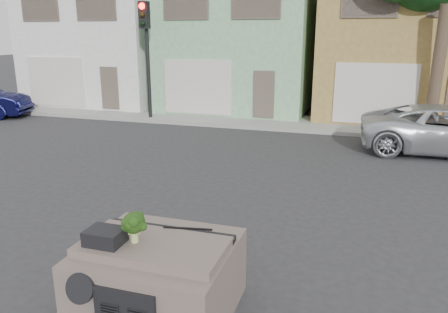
% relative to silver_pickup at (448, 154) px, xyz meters
% --- Properties ---
extents(ground_plane, '(120.00, 120.00, 0.00)m').
position_rel_silver_pickup_xyz_m(ground_plane, '(-5.29, -7.41, 0.00)').
color(ground_plane, '#303033').
rests_on(ground_plane, ground).
extents(sidewalk, '(40.00, 3.00, 0.15)m').
position_rel_silver_pickup_xyz_m(sidewalk, '(-5.29, 3.09, 0.07)').
color(sidewalk, gray).
rests_on(sidewalk, ground).
extents(townhouse_white, '(7.20, 8.20, 7.55)m').
position_rel_silver_pickup_xyz_m(townhouse_white, '(-16.29, 7.09, 3.77)').
color(townhouse_white, white).
rests_on(townhouse_white, ground).
extents(townhouse_mint, '(7.20, 8.20, 7.55)m').
position_rel_silver_pickup_xyz_m(townhouse_mint, '(-8.79, 7.09, 3.77)').
color(townhouse_mint, '#88BE8C').
rests_on(townhouse_mint, ground).
extents(townhouse_tan, '(7.20, 8.20, 7.55)m').
position_rel_silver_pickup_xyz_m(townhouse_tan, '(-1.29, 7.09, 3.77)').
color(townhouse_tan, '#A08142').
rests_on(townhouse_tan, ground).
extents(silver_pickup, '(5.62, 2.63, 1.55)m').
position_rel_silver_pickup_xyz_m(silver_pickup, '(0.00, 0.00, 0.00)').
color(silver_pickup, silver).
rests_on(silver_pickup, ground).
extents(traffic_signal, '(0.40, 0.40, 5.10)m').
position_rel_silver_pickup_xyz_m(traffic_signal, '(-11.79, 2.09, 2.55)').
color(traffic_signal, black).
rests_on(traffic_signal, ground).
extents(tree_near, '(4.40, 4.00, 8.50)m').
position_rel_silver_pickup_xyz_m(tree_near, '(-0.29, 2.39, 4.25)').
color(tree_near, '#113815').
rests_on(tree_near, ground).
extents(car_dashboard, '(2.00, 1.80, 1.12)m').
position_rel_silver_pickup_xyz_m(car_dashboard, '(-5.29, -10.41, 0.56)').
color(car_dashboard, '#695952').
rests_on(car_dashboard, ground).
extents(instrument_hump, '(0.48, 0.38, 0.20)m').
position_rel_silver_pickup_xyz_m(instrument_hump, '(-5.87, -10.76, 1.22)').
color(instrument_hump, black).
rests_on(instrument_hump, car_dashboard).
extents(wiper_arm, '(0.69, 0.15, 0.02)m').
position_rel_silver_pickup_xyz_m(wiper_arm, '(-5.01, -10.03, 1.13)').
color(wiper_arm, black).
rests_on(wiper_arm, car_dashboard).
extents(broccoli, '(0.38, 0.38, 0.42)m').
position_rel_silver_pickup_xyz_m(broccoli, '(-5.53, -10.60, 1.33)').
color(broccoli, '#18330D').
rests_on(broccoli, car_dashboard).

